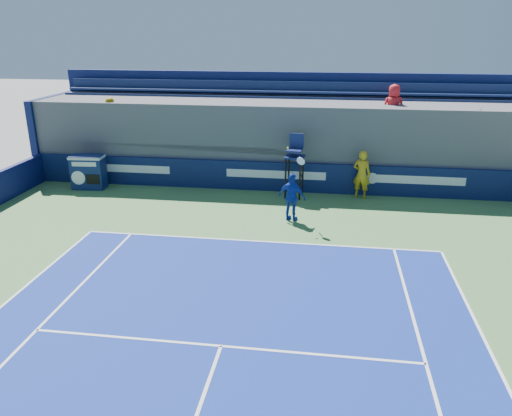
# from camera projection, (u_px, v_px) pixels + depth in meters

# --- Properties ---
(ball_person) EXTENTS (0.79, 0.64, 1.88)m
(ball_person) POSITION_uv_depth(u_px,v_px,m) (362.00, 174.00, 19.15)
(ball_person) COLOR gold
(ball_person) RESTS_ON apron
(back_hoarding) EXTENTS (20.40, 0.21, 1.20)m
(back_hoarding) POSITION_uv_depth(u_px,v_px,m) (276.00, 177.00, 20.11)
(back_hoarding) COLOR #0B1742
(back_hoarding) RESTS_ON ground
(match_clock) EXTENTS (1.37, 0.82, 1.40)m
(match_clock) POSITION_uv_depth(u_px,v_px,m) (88.00, 171.00, 20.38)
(match_clock) COLOR #101E52
(match_clock) RESTS_ON ground
(umpire_chair) EXTENTS (0.79, 0.79, 2.48)m
(umpire_chair) POSITION_uv_depth(u_px,v_px,m) (295.00, 159.00, 19.06)
(umpire_chair) COLOR black
(umpire_chair) RESTS_ON ground
(tennis_player) EXTENTS (1.05, 0.71, 2.57)m
(tennis_player) POSITION_uv_depth(u_px,v_px,m) (292.00, 197.00, 16.89)
(tennis_player) COLOR #1431A3
(tennis_player) RESTS_ON apron
(stadium_seating) EXTENTS (21.00, 4.05, 4.40)m
(stadium_seating) POSITION_uv_depth(u_px,v_px,m) (281.00, 136.00, 21.60)
(stadium_seating) COLOR #525257
(stadium_seating) RESTS_ON ground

